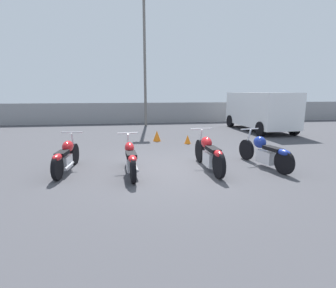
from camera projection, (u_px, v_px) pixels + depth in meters
ground_plane at (169, 169)px, 7.19m from camera, size 60.00×60.00×0.00m
fence_back at (145, 113)px, 17.64m from camera, size 40.00×0.04×1.37m
light_pole_left at (145, 50)px, 15.66m from camera, size 0.70×0.35×7.67m
motorcycle_slot_0 at (66, 156)px, 6.88m from camera, size 0.59×2.03×0.98m
motorcycle_slot_1 at (130, 159)px, 6.67m from camera, size 0.57×2.04×0.99m
motorcycle_slot_2 at (209, 154)px, 7.06m from camera, size 0.65×2.25×1.05m
motorcycle_slot_3 at (265, 152)px, 7.36m from camera, size 0.73×2.19×1.00m
parked_van at (260, 110)px, 14.16m from camera, size 2.15×4.77×2.05m
traffic_cone_near at (157, 136)px, 11.25m from camera, size 0.34×0.34×0.45m
traffic_cone_far at (188, 139)px, 10.71m from camera, size 0.27×0.27×0.36m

